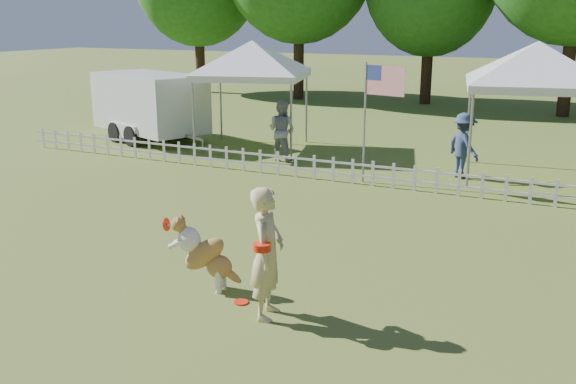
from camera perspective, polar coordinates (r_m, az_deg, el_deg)
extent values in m
plane|color=#465E1D|center=(9.09, -5.58, -9.71)|extent=(120.00, 120.00, 0.00)
imported|color=tan|center=(8.32, -1.86, -5.46)|extent=(0.56, 0.72, 1.77)
cylinder|color=red|center=(9.05, -4.20, -9.74)|extent=(0.21, 0.21, 0.02)
imported|color=gray|center=(17.66, -0.55, 5.49)|extent=(0.89, 0.74, 1.68)
imported|color=navy|center=(16.27, 15.34, 3.99)|extent=(1.17, 1.14, 1.61)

